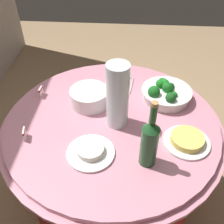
{
  "coord_description": "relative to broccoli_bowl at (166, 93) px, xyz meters",
  "views": [
    {
      "loc": [
        -0.99,
        -0.07,
        1.66
      ],
      "look_at": [
        0.0,
        0.0,
        0.79
      ],
      "focal_mm": 41.63,
      "sensor_mm": 36.0,
      "label": 1
    }
  ],
  "objects": [
    {
      "name": "decorative_fruit_vase",
      "position": [
        -0.21,
        0.26,
        0.12
      ],
      "size": [
        0.11,
        0.11,
        0.34
      ],
      "color": "silver",
      "rests_on": "buffet_table"
    },
    {
      "name": "food_plate_rice",
      "position": [
        -0.43,
        0.37,
        -0.03
      ],
      "size": [
        0.22,
        0.22,
        0.04
      ],
      "color": "white",
      "rests_on": "buffet_table"
    },
    {
      "name": "label_placard_mid",
      "position": [
        -0.02,
        0.71,
        -0.01
      ],
      "size": [
        0.05,
        0.01,
        0.05
      ],
      "color": "white",
      "rests_on": "buffet_table"
    },
    {
      "name": "buffet_table",
      "position": [
        -0.19,
        0.29,
        -0.41
      ],
      "size": [
        1.16,
        1.16,
        0.74
      ],
      "color": "maroon",
      "rests_on": "ground_plane"
    },
    {
      "name": "food_plate_noodles",
      "position": [
        -0.33,
        -0.08,
        -0.03
      ],
      "size": [
        0.22,
        0.22,
        0.04
      ],
      "color": "white",
      "rests_on": "buffet_table"
    },
    {
      "name": "broccoli_bowl",
      "position": [
        0.0,
        0.0,
        0.0
      ],
      "size": [
        0.28,
        0.28,
        0.11
      ],
      "color": "white",
      "rests_on": "buffet_table"
    },
    {
      "name": "wine_bottle",
      "position": [
        -0.45,
        0.11,
        0.08
      ],
      "size": [
        0.07,
        0.07,
        0.34
      ],
      "color": "#205028",
      "rests_on": "buffet_table"
    },
    {
      "name": "label_placard_front",
      "position": [
        -0.35,
        0.69,
        -0.01
      ],
      "size": [
        0.05,
        0.02,
        0.05
      ],
      "color": "white",
      "rests_on": "buffet_table"
    },
    {
      "name": "plate_stack",
      "position": [
        -0.07,
        0.42,
        0.0
      ],
      "size": [
        0.21,
        0.21,
        0.09
      ],
      "color": "white",
      "rests_on": "buffet_table"
    },
    {
      "name": "ground_plane",
      "position": [
        -0.19,
        0.29,
        -0.78
      ],
      "size": [
        6.0,
        6.0,
        0.0
      ],
      "primitive_type": "plane",
      "color": "#9E7F5B"
    },
    {
      "name": "serving_tongs",
      "position": [
        0.12,
        0.21,
        -0.04
      ],
      "size": [
        0.17,
        0.06,
        0.01
      ],
      "color": "silver",
      "rests_on": "buffet_table"
    }
  ]
}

